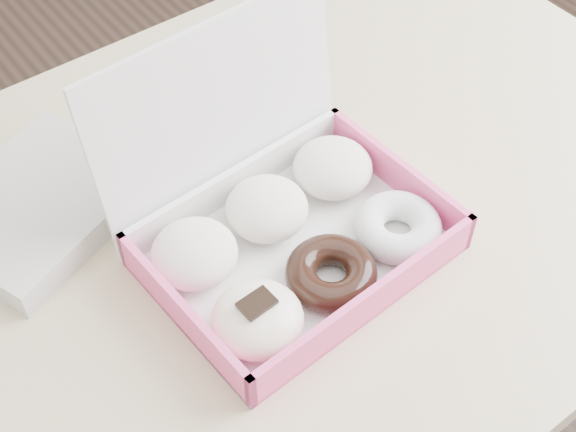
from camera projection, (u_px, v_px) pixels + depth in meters
table at (272, 247)px, 1.03m from camera, size 1.20×0.80×0.75m
donut_box at (285, 226)px, 0.91m from camera, size 0.34×0.29×0.24m
newspapers at (39, 206)px, 0.95m from camera, size 0.28×0.25×0.04m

